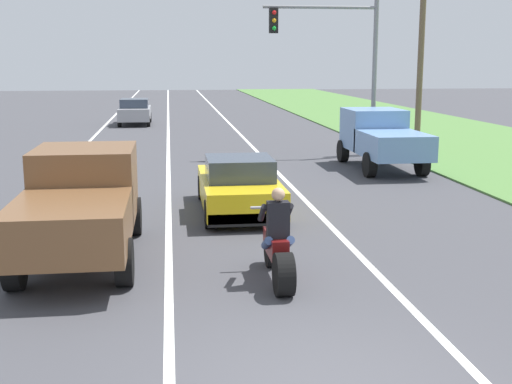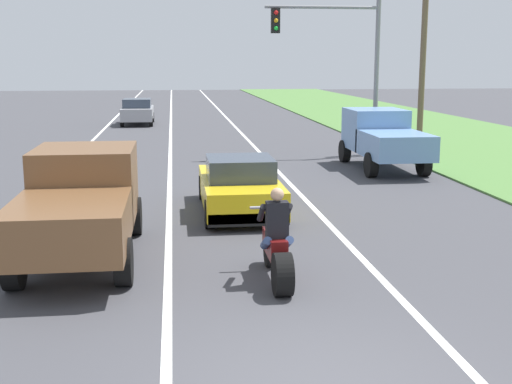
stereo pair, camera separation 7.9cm
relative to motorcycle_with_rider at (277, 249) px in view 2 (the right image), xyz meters
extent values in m
cube|color=white|center=(-5.40, 16.20, -0.59)|extent=(0.14, 120.00, 0.01)
cube|color=white|center=(1.80, 16.20, -0.59)|extent=(0.14, 120.00, 0.01)
cube|color=white|center=(-1.80, 16.20, -0.59)|extent=(0.14, 120.00, 0.01)
cube|color=#517F3D|center=(11.92, 16.20, -0.56)|extent=(10.00, 120.00, 0.06)
cylinder|color=black|center=(0.00, -0.60, -0.25)|extent=(0.28, 0.69, 0.69)
cylinder|color=black|center=(0.00, 0.95, -0.28)|extent=(0.12, 0.63, 0.63)
cube|color=#590F0F|center=(0.00, 0.23, 0.02)|extent=(0.28, 1.10, 0.36)
cylinder|color=#B2B2B7|center=(0.00, 0.87, 0.09)|extent=(0.08, 0.36, 0.73)
cylinder|color=#A5A5AA|center=(0.00, 0.85, 0.52)|extent=(0.70, 0.05, 0.05)
cube|color=black|center=(0.00, 0.00, 0.50)|extent=(0.36, 0.24, 0.60)
sphere|color=tan|center=(0.00, 0.00, 0.92)|extent=(0.22, 0.22, 0.22)
cylinder|color=#384C7A|center=(-0.18, 0.03, 0.10)|extent=(0.14, 0.47, 0.32)
cylinder|color=black|center=(-0.22, 0.30, 0.55)|extent=(0.10, 0.51, 0.40)
cylinder|color=#384C7A|center=(0.18, 0.03, 0.10)|extent=(0.14, 0.47, 0.32)
cylinder|color=black|center=(0.22, 0.30, 0.55)|extent=(0.10, 0.51, 0.40)
cube|color=yellow|center=(-0.09, 5.49, -0.07)|extent=(1.80, 4.30, 0.64)
cube|color=#333D4C|center=(-0.09, 5.29, 0.51)|extent=(1.56, 1.70, 0.52)
cube|color=black|center=(-0.09, 3.44, -0.31)|extent=(1.76, 0.20, 0.28)
cylinder|color=black|center=(-0.89, 7.09, -0.27)|extent=(0.24, 0.64, 0.64)
cylinder|color=black|center=(0.71, 7.09, -0.27)|extent=(0.24, 0.64, 0.64)
cylinder|color=black|center=(-0.89, 3.89, -0.27)|extent=(0.24, 0.64, 0.64)
cylinder|color=black|center=(0.71, 3.89, -0.27)|extent=(0.24, 0.64, 0.64)
cube|color=brown|center=(-3.39, 2.76, 0.69)|extent=(1.90, 2.10, 1.40)
cube|color=#333D4C|center=(-3.39, 3.11, 1.07)|extent=(1.67, 0.29, 0.57)
cube|color=brown|center=(-3.39, 0.51, 0.39)|extent=(1.90, 2.70, 0.80)
cylinder|color=black|center=(-4.26, 3.56, -0.19)|extent=(0.28, 0.80, 0.80)
cylinder|color=black|center=(-2.52, 3.56, -0.19)|extent=(0.28, 0.80, 0.80)
cylinder|color=black|center=(-4.26, 0.21, -0.19)|extent=(0.28, 0.80, 0.80)
cylinder|color=black|center=(-2.52, 0.21, -0.19)|extent=(0.28, 0.80, 0.80)
cube|color=#6B93C6|center=(5.42, 12.44, 0.69)|extent=(1.90, 2.10, 1.40)
cube|color=#333D4C|center=(5.42, 12.79, 1.07)|extent=(1.67, 0.29, 0.57)
cube|color=#6B93C6|center=(5.42, 10.19, 0.39)|extent=(1.90, 2.70, 0.80)
cylinder|color=black|center=(4.55, 13.24, -0.19)|extent=(0.28, 0.80, 0.80)
cylinder|color=black|center=(6.29, 13.24, -0.19)|extent=(0.28, 0.80, 0.80)
cylinder|color=black|center=(4.55, 9.89, -0.19)|extent=(0.28, 0.80, 0.80)
cylinder|color=black|center=(6.29, 9.89, -0.19)|extent=(0.28, 0.80, 0.80)
cylinder|color=gray|center=(6.12, 14.76, 2.41)|extent=(0.18, 0.18, 6.00)
cylinder|color=gray|center=(3.96, 14.76, 5.01)|extent=(4.32, 0.12, 0.12)
cube|color=black|center=(2.19, 14.76, 4.51)|extent=(0.32, 0.24, 0.90)
sphere|color=red|center=(2.19, 14.62, 4.79)|extent=(0.16, 0.16, 0.16)
sphere|color=orange|center=(2.19, 14.62, 4.51)|extent=(0.16, 0.16, 0.16)
sphere|color=green|center=(2.19, 14.62, 4.23)|extent=(0.16, 0.16, 0.16)
cylinder|color=brown|center=(8.30, 15.73, 3.53)|extent=(0.24, 0.24, 8.25)
cube|color=#99999E|center=(-3.70, 29.14, 0.06)|extent=(1.76, 4.00, 0.70)
cube|color=#333D4C|center=(-3.70, 28.94, 0.66)|extent=(1.56, 2.00, 0.50)
cylinder|color=black|center=(-4.50, 30.54, -0.29)|extent=(0.20, 0.60, 0.60)
cylinder|color=black|center=(-2.90, 30.54, -0.29)|extent=(0.20, 0.60, 0.60)
cylinder|color=black|center=(-4.50, 27.74, -0.29)|extent=(0.20, 0.60, 0.60)
cylinder|color=black|center=(-2.90, 27.74, -0.29)|extent=(0.20, 0.60, 0.60)
camera|label=1|loc=(-1.73, -10.54, 3.04)|focal=47.14mm
camera|label=2|loc=(-1.65, -10.55, 3.04)|focal=47.14mm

